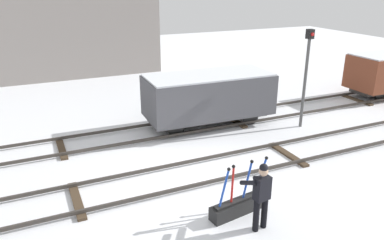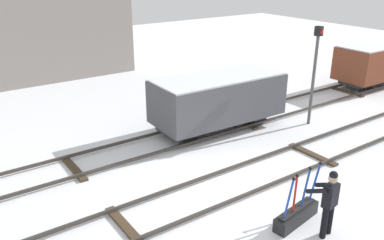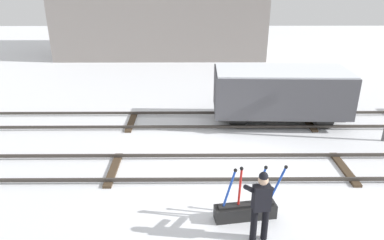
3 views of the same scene
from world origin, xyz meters
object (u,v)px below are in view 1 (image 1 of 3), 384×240
Objects in this scene: switch_lever_frame at (237,205)px; freight_car_mid_siding at (209,96)px; rail_worker at (261,193)px; signal_post at (306,69)px.

freight_car_mid_siding is at bearing 61.34° from switch_lever_frame.
switch_lever_frame is 1.06m from rail_worker.
freight_car_mid_siding is at bearing 153.36° from signal_post.
rail_worker is at bearing -104.61° from freight_car_mid_siding.
switch_lever_frame is at bearing -108.04° from freight_car_mid_siding.
rail_worker is at bearing -85.26° from switch_lever_frame.
freight_car_mid_siding reaches higher than switch_lever_frame.
rail_worker reaches higher than switch_lever_frame.
switch_lever_frame is at bearing -142.33° from signal_post.
rail_worker is at bearing -136.90° from signal_post.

